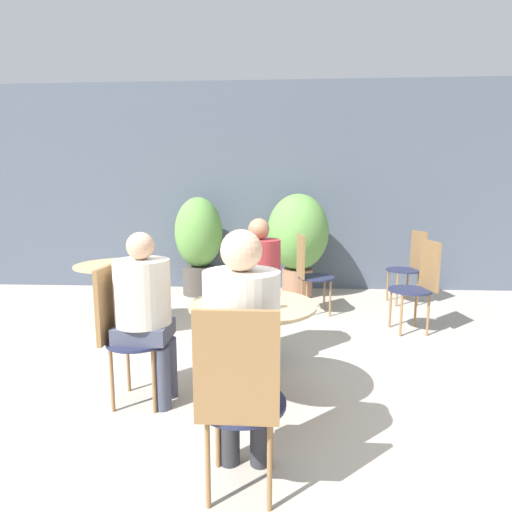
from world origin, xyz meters
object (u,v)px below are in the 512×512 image
object	(u,v)px
seated_person_2	(242,338)
potted_plant_1	(298,236)
bistro_chair_1	(123,323)
bistro_chair_3	(308,268)
seated_person_1	(145,304)
bistro_chair_5	(411,261)
potted_plant_0	(199,241)
bistro_chair_2	(239,390)
beer_glass_1	(262,296)
cafe_table_near	(253,326)
seated_person_0	(259,279)
bistro_chair_0	(260,293)
bistro_chair_4	(420,279)
beer_glass_2	(261,286)
cafe_table_far	(119,278)
beer_glass_0	(226,290)

from	to	relation	value
seated_person_2	potted_plant_1	world-z (taller)	potted_plant_1
bistro_chair_1	bistro_chair_3	xyz separation A→B (m)	(1.38, 2.12, 0.00)
bistro_chair_1	seated_person_1	xyz separation A→B (m)	(0.16, -0.00, 0.13)
bistro_chair_5	potted_plant_0	xyz separation A→B (m)	(-2.83, 0.33, 0.21)
bistro_chair_1	bistro_chair_2	distance (m)	1.23
bistro_chair_3	beer_glass_1	xyz separation A→B (m)	(-0.45, -2.29, 0.24)
cafe_table_near	seated_person_0	world-z (taller)	seated_person_0
bistro_chair_1	bistro_chair_5	world-z (taller)	same
bistro_chair_0	bistro_chair_4	distance (m)	1.75
seated_person_0	beer_glass_2	xyz separation A→B (m)	(0.04, -0.54, 0.07)
cafe_table_far	potted_plant_0	size ratio (longest dim) A/B	0.62
beer_glass_2	seated_person_2	bearing A→B (deg)	-93.40
cafe_table_near	potted_plant_0	bearing A→B (deg)	107.48
seated_person_1	potted_plant_0	distance (m)	3.00
bistro_chair_1	cafe_table_near	bearing A→B (deg)	-90.00
seated_person_1	potted_plant_0	world-z (taller)	potted_plant_0
bistro_chair_0	seated_person_2	distance (m)	1.59
seated_person_1	beer_glass_0	distance (m)	0.54
potted_plant_0	seated_person_0	bearing A→B (deg)	-67.47
cafe_table_far	bistro_chair_2	distance (m)	2.71
seated_person_0	beer_glass_1	world-z (taller)	seated_person_0
cafe_table_far	bistro_chair_5	xyz separation A→B (m)	(3.35, 1.25, -0.00)
cafe_table_far	bistro_chair_2	world-z (taller)	bistro_chair_2
beer_glass_0	bistro_chair_3	bearing A→B (deg)	71.82
cafe_table_near	seated_person_0	distance (m)	0.73
cafe_table_far	bistro_chair_2	size ratio (longest dim) A/B	0.90
beer_glass_2	seated_person_1	bearing A→B (deg)	-167.68
bistro_chair_3	seated_person_1	distance (m)	2.45
bistro_chair_4	beer_glass_2	distance (m)	2.10
cafe_table_far	beer_glass_2	world-z (taller)	beer_glass_2
seated_person_0	potted_plant_1	size ratio (longest dim) A/B	0.86
beer_glass_0	cafe_table_near	bearing A→B (deg)	-8.40
cafe_table_near	potted_plant_1	distance (m)	2.99
seated_person_2	potted_plant_0	bearing A→B (deg)	-75.39
bistro_chair_2	bistro_chair_3	xyz separation A→B (m)	(0.52, 2.99, 0.00)
bistro_chair_4	beer_glass_1	world-z (taller)	bistro_chair_4
bistro_chair_0	seated_person_2	xyz separation A→B (m)	(-0.01, -1.58, 0.18)
bistro_chair_4	bistro_chair_0	bearing A→B (deg)	-73.26
potted_plant_0	potted_plant_1	world-z (taller)	potted_plant_1
seated_person_2	beer_glass_0	world-z (taller)	seated_person_2
bistro_chair_4	seated_person_1	world-z (taller)	seated_person_1
potted_plant_1	cafe_table_near	bearing A→B (deg)	-98.38
bistro_chair_1	beer_glass_2	distance (m)	0.96
seated_person_2	beer_glass_0	distance (m)	0.76
bistro_chair_4	potted_plant_0	distance (m)	2.94
bistro_chair_5	seated_person_2	size ratio (longest dim) A/B	0.75
seated_person_1	beer_glass_2	bearing A→B (deg)	-77.28
beer_glass_2	bistro_chair_4	bearing A→B (deg)	41.55
beer_glass_2	potted_plant_0	xyz separation A→B (m)	(-0.99, 2.83, -0.02)
bistro_chair_0	seated_person_2	world-z (taller)	seated_person_2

